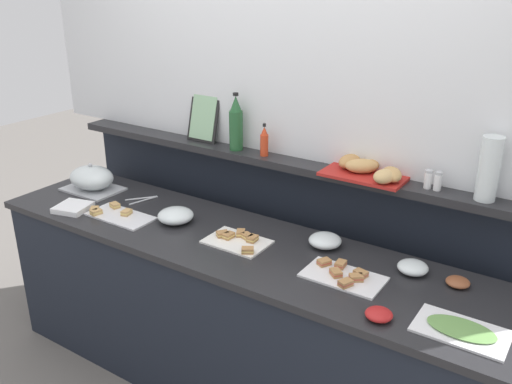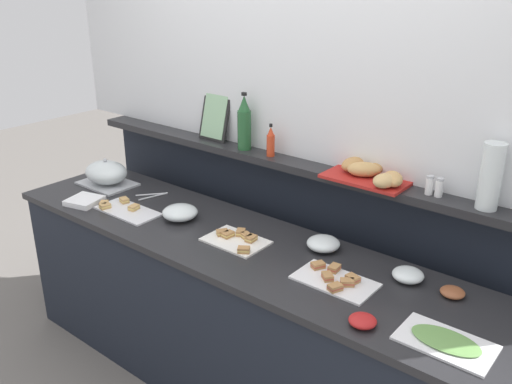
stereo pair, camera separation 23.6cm
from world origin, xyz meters
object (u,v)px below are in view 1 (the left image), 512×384
at_px(cold_cuts_platter, 461,330).
at_px(framed_picture, 204,116).
at_px(salt_shaker, 428,179).
at_px(napkin_stack, 73,207).
at_px(serving_cloche, 92,179).
at_px(hot_sauce_bottle, 264,142).
at_px(glass_bowl_small, 325,241).
at_px(wine_bottle_green, 236,124).
at_px(glass_bowl_medium, 176,216).
at_px(condiment_bowl_teal, 458,282).
at_px(serving_tongs, 143,199).
at_px(condiment_bowl_red, 379,314).
at_px(glass_bowl_large, 413,268).
at_px(bread_basket, 368,170).
at_px(water_carafe, 489,169).
at_px(sandwich_platter_rear, 343,275).
at_px(sandwich_platter_front, 117,215).
at_px(sandwich_platter_side, 238,240).
at_px(pepper_shaker, 438,181).

distance_m(cold_cuts_platter, framed_picture, 1.83).
bearing_deg(salt_shaker, napkin_stack, -160.43).
relative_size(serving_cloche, hot_sauce_bottle, 1.93).
xyz_separation_m(glass_bowl_small, napkin_stack, (-1.35, -0.38, -0.01)).
bearing_deg(wine_bottle_green, glass_bowl_medium, -102.63).
bearing_deg(hot_sauce_bottle, condiment_bowl_teal, -12.16).
distance_m(serving_tongs, salt_shaker, 1.58).
relative_size(serving_cloche, serving_tongs, 1.87).
bearing_deg(condiment_bowl_red, glass_bowl_medium, 169.22).
distance_m(glass_bowl_small, condiment_bowl_teal, 0.63).
height_order(glass_bowl_large, bread_basket, bread_basket).
relative_size(wine_bottle_green, hot_sauce_bottle, 1.80).
bearing_deg(glass_bowl_medium, water_carafe, 16.76).
xyz_separation_m(hot_sauce_bottle, salt_shaker, (0.88, 0.01, -0.03)).
relative_size(condiment_bowl_teal, water_carafe, 0.35).
distance_m(sandwich_platter_rear, water_carafe, 0.76).
xyz_separation_m(sandwich_platter_rear, condiment_bowl_teal, (0.43, 0.20, 0.01)).
distance_m(sandwich_platter_front, serving_cloche, 0.45).
bearing_deg(glass_bowl_medium, serving_cloche, 174.45).
xyz_separation_m(serving_tongs, framed_picture, (0.19, 0.34, 0.44)).
distance_m(condiment_bowl_red, salt_shaker, 0.74).
distance_m(sandwich_platter_side, glass_bowl_small, 0.42).
xyz_separation_m(wine_bottle_green, water_carafe, (1.31, 0.00, -0.00)).
xyz_separation_m(condiment_bowl_teal, pepper_shaker, (-0.20, 0.25, 0.33)).
bearing_deg(condiment_bowl_red, cold_cuts_platter, 16.59).
bearing_deg(serving_cloche, serving_tongs, 8.15).
bearing_deg(napkin_stack, water_carafe, 17.27).
xyz_separation_m(sandwich_platter_rear, pepper_shaker, (0.23, 0.46, 0.34)).
bearing_deg(pepper_shaker, sandwich_platter_rear, -116.63).
distance_m(glass_bowl_medium, framed_picture, 0.64).
xyz_separation_m(sandwich_platter_side, framed_picture, (-0.57, 0.47, 0.44)).
bearing_deg(glass_bowl_small, water_carafe, 20.73).
bearing_deg(napkin_stack, glass_bowl_small, 15.61).
height_order(salt_shaker, bread_basket, salt_shaker).
relative_size(condiment_bowl_teal, napkin_stack, 0.58).
distance_m(cold_cuts_platter, glass_bowl_large, 0.43).
bearing_deg(salt_shaker, glass_bowl_small, -148.01).
height_order(condiment_bowl_teal, pepper_shaker, pepper_shaker).
distance_m(serving_cloche, condiment_bowl_teal, 2.12).
bearing_deg(serving_cloche, sandwich_platter_front, -24.79).
distance_m(sandwich_platter_rear, glass_bowl_small, 0.29).
distance_m(hot_sauce_bottle, water_carafe, 1.13).
relative_size(hot_sauce_bottle, bread_basket, 0.42).
height_order(glass_bowl_large, glass_bowl_small, glass_bowl_small).
distance_m(pepper_shaker, water_carafe, 0.23).
relative_size(serving_tongs, napkin_stack, 1.07).
xyz_separation_m(hot_sauce_bottle, bread_basket, (0.59, -0.00, -0.04)).
relative_size(glass_bowl_small, wine_bottle_green, 0.50).
relative_size(cold_cuts_platter, serving_cloche, 0.98).
relative_size(condiment_bowl_teal, serving_tongs, 0.54).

